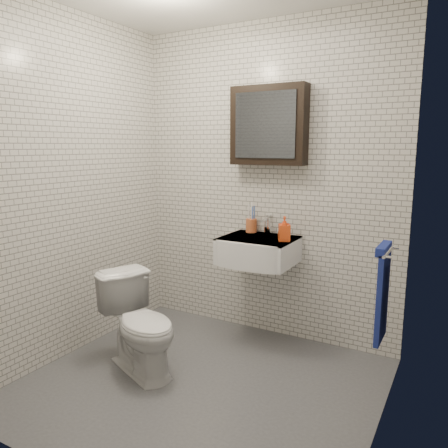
# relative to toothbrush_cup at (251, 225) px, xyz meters

# --- Properties ---
(ground) EXTENTS (2.20, 2.00, 0.01)m
(ground) POSITION_rel_toothbrush_cup_xyz_m (0.09, -0.94, -0.91)
(ground) COLOR #4E5056
(ground) RESTS_ON ground
(room_shell) EXTENTS (2.22, 2.02, 2.51)m
(room_shell) POSITION_rel_toothbrush_cup_xyz_m (0.09, -0.94, 0.55)
(room_shell) COLOR silver
(room_shell) RESTS_ON ground
(washbasin) EXTENTS (0.55, 0.50, 0.20)m
(washbasin) POSITION_rel_toothbrush_cup_xyz_m (0.14, -0.21, -0.16)
(washbasin) COLOR white
(washbasin) RESTS_ON room_shell
(faucet) EXTENTS (0.06, 0.20, 0.15)m
(faucet) POSITION_rel_toothbrush_cup_xyz_m (0.14, -0.01, 0.01)
(faucet) COLOR silver
(faucet) RESTS_ON washbasin
(mirror_cabinet) EXTENTS (0.60, 0.15, 0.60)m
(mirror_cabinet) POSITION_rel_toothbrush_cup_xyz_m (0.14, -0.01, 0.79)
(mirror_cabinet) COLOR black
(mirror_cabinet) RESTS_ON room_shell
(towel_rail) EXTENTS (0.09, 0.30, 0.58)m
(towel_rail) POSITION_rel_toothbrush_cup_xyz_m (1.14, -0.59, -0.19)
(towel_rail) COLOR silver
(towel_rail) RESTS_ON room_shell
(toothbrush_cup) EXTENTS (0.12, 0.12, 0.24)m
(toothbrush_cup) POSITION_rel_toothbrush_cup_xyz_m (0.00, 0.00, 0.00)
(toothbrush_cup) COLOR #C96032
(toothbrush_cup) RESTS_ON washbasin
(soap_bottle) EXTENTS (0.11, 0.11, 0.18)m
(soap_bottle) POSITION_rel_toothbrush_cup_xyz_m (0.36, -0.18, 0.03)
(soap_bottle) COLOR #FF581A
(soap_bottle) RESTS_ON washbasin
(toilet) EXTENTS (0.75, 0.60, 0.67)m
(toilet) POSITION_rel_toothbrush_cup_xyz_m (-0.36, -0.98, -0.57)
(toilet) COLOR white
(toilet) RESTS_ON ground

